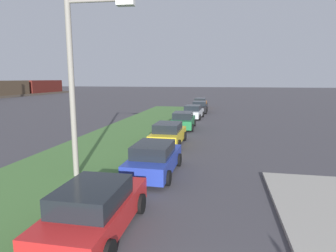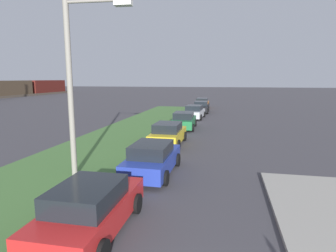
{
  "view_description": "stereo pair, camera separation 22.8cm",
  "coord_description": "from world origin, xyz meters",
  "px_view_note": "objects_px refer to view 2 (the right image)",
  "views": [
    {
      "loc": [
        -2.97,
        -1.11,
        4.32
      ],
      "look_at": [
        16.43,
        2.73,
        1.04
      ],
      "focal_mm": 30.49,
      "sensor_mm": 36.0,
      "label": 1
    },
    {
      "loc": [
        -2.93,
        -1.33,
        4.32
      ],
      "look_at": [
        16.43,
        2.73,
        1.04
      ],
      "focal_mm": 30.49,
      "sensor_mm": 36.0,
      "label": 2
    }
  ],
  "objects_px": {
    "parked_car_orange": "(202,103)",
    "streetlight": "(77,77)",
    "parked_car_blue": "(152,159)",
    "parked_car_green": "(184,121)",
    "parked_car_red": "(90,209)",
    "parked_car_black": "(201,107)",
    "parked_car_yellow": "(168,134)",
    "parked_car_silver": "(194,112)"
  },
  "relations": [
    {
      "from": "parked_car_orange",
      "to": "streetlight",
      "type": "bearing_deg",
      "value": 175.12
    },
    {
      "from": "parked_car_blue",
      "to": "parked_car_silver",
      "type": "bearing_deg",
      "value": 1.27
    },
    {
      "from": "parked_car_yellow",
      "to": "parked_car_green",
      "type": "xyz_separation_m",
      "value": [
        6.32,
        -0.08,
        0.0
      ]
    },
    {
      "from": "parked_car_red",
      "to": "parked_car_orange",
      "type": "xyz_separation_m",
      "value": [
        36.11,
        0.12,
        0.0
      ]
    },
    {
      "from": "parked_car_orange",
      "to": "parked_car_black",
      "type": "bearing_deg",
      "value": -176.68
    },
    {
      "from": "streetlight",
      "to": "parked_car_blue",
      "type": "bearing_deg",
      "value": -67.73
    },
    {
      "from": "parked_car_yellow",
      "to": "streetlight",
      "type": "height_order",
      "value": "streetlight"
    },
    {
      "from": "parked_car_black",
      "to": "parked_car_orange",
      "type": "height_order",
      "value": "same"
    },
    {
      "from": "parked_car_yellow",
      "to": "parked_car_orange",
      "type": "height_order",
      "value": "same"
    },
    {
      "from": "parked_car_silver",
      "to": "parked_car_black",
      "type": "xyz_separation_m",
      "value": [
        5.7,
        -0.2,
        0.0
      ]
    },
    {
      "from": "parked_car_yellow",
      "to": "streetlight",
      "type": "xyz_separation_m",
      "value": [
        -7.1,
        2.36,
        3.67
      ]
    },
    {
      "from": "parked_car_blue",
      "to": "parked_car_yellow",
      "type": "bearing_deg",
      "value": 5.4
    },
    {
      "from": "parked_car_green",
      "to": "parked_car_orange",
      "type": "height_order",
      "value": "same"
    },
    {
      "from": "parked_car_silver",
      "to": "parked_car_green",
      "type": "bearing_deg",
      "value": -178.14
    },
    {
      "from": "parked_car_black",
      "to": "parked_car_orange",
      "type": "bearing_deg",
      "value": 2.4
    },
    {
      "from": "parked_car_orange",
      "to": "streetlight",
      "type": "distance_m",
      "value": 32.31
    },
    {
      "from": "parked_car_red",
      "to": "parked_car_orange",
      "type": "distance_m",
      "value": 36.11
    },
    {
      "from": "parked_car_yellow",
      "to": "streetlight",
      "type": "distance_m",
      "value": 8.34
    },
    {
      "from": "parked_car_blue",
      "to": "parked_car_black",
      "type": "relative_size",
      "value": 0.99
    },
    {
      "from": "parked_car_yellow",
      "to": "parked_car_blue",
      "type": "bearing_deg",
      "value": -175.19
    },
    {
      "from": "parked_car_black",
      "to": "parked_car_red",
      "type": "bearing_deg",
      "value": 177.8
    },
    {
      "from": "parked_car_silver",
      "to": "parked_car_red",
      "type": "bearing_deg",
      "value": -177.12
    },
    {
      "from": "parked_car_red",
      "to": "parked_car_black",
      "type": "height_order",
      "value": "same"
    },
    {
      "from": "parked_car_black",
      "to": "parked_car_orange",
      "type": "relative_size",
      "value": 1.01
    },
    {
      "from": "parked_car_silver",
      "to": "streetlight",
      "type": "relative_size",
      "value": 0.59
    },
    {
      "from": "parked_car_blue",
      "to": "streetlight",
      "type": "height_order",
      "value": "streetlight"
    },
    {
      "from": "parked_car_green",
      "to": "streetlight",
      "type": "height_order",
      "value": "streetlight"
    },
    {
      "from": "parked_car_black",
      "to": "parked_car_green",
      "type": "bearing_deg",
      "value": 176.78
    },
    {
      "from": "parked_car_red",
      "to": "parked_car_green",
      "type": "xyz_separation_m",
      "value": [
        17.51,
        0.04,
        0.0
      ]
    },
    {
      "from": "parked_car_silver",
      "to": "parked_car_orange",
      "type": "distance_m",
      "value": 11.95
    },
    {
      "from": "streetlight",
      "to": "parked_car_green",
      "type": "bearing_deg",
      "value": -10.33
    },
    {
      "from": "parked_car_blue",
      "to": "parked_car_orange",
      "type": "bearing_deg",
      "value": 1.37
    },
    {
      "from": "parked_car_blue",
      "to": "streetlight",
      "type": "bearing_deg",
      "value": 112.68
    },
    {
      "from": "parked_car_blue",
      "to": "parked_car_orange",
      "type": "relative_size",
      "value": 1.0
    },
    {
      "from": "parked_car_red",
      "to": "parked_car_black",
      "type": "relative_size",
      "value": 0.99
    },
    {
      "from": "parked_car_silver",
      "to": "streetlight",
      "type": "bearing_deg",
      "value": 175.78
    },
    {
      "from": "parked_car_red",
      "to": "parked_car_yellow",
      "type": "relative_size",
      "value": 1.0
    },
    {
      "from": "parked_car_green",
      "to": "parked_car_orange",
      "type": "relative_size",
      "value": 1.01
    },
    {
      "from": "parked_car_blue",
      "to": "parked_car_orange",
      "type": "xyz_separation_m",
      "value": [
        30.84,
        0.51,
        0.0
      ]
    },
    {
      "from": "parked_car_yellow",
      "to": "parked_car_silver",
      "type": "height_order",
      "value": "same"
    },
    {
      "from": "streetlight",
      "to": "parked_car_yellow",
      "type": "bearing_deg",
      "value": -18.39
    },
    {
      "from": "parked_car_red",
      "to": "parked_car_blue",
      "type": "height_order",
      "value": "same"
    }
  ]
}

